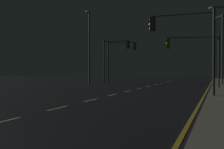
% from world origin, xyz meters
% --- Properties ---
extents(ground_plane, '(112.00, 112.00, 0.00)m').
position_xyz_m(ground_plane, '(0.00, 17.50, 0.00)').
color(ground_plane, black).
rests_on(ground_plane, ground).
extents(lane_markings_center, '(0.14, 50.00, 0.01)m').
position_xyz_m(lane_markings_center, '(0.00, 21.00, 0.01)').
color(lane_markings_center, silver).
rests_on(lane_markings_center, ground).
extents(lane_edge_line, '(0.14, 53.00, 0.01)m').
position_xyz_m(lane_edge_line, '(6.04, 22.50, 0.01)').
color(lane_edge_line, gold).
rests_on(lane_edge_line, ground).
extents(traffic_light_far_left, '(4.26, 0.69, 5.44)m').
position_xyz_m(traffic_light_far_left, '(4.86, 17.06, 3.99)').
color(traffic_light_far_left, '#2D3033').
rests_on(traffic_light_far_left, sidewalk_right).
extents(traffic_light_far_right, '(3.58, 0.71, 5.54)m').
position_xyz_m(traffic_light_far_right, '(-5.31, 34.21, 3.88)').
color(traffic_light_far_right, '#38383D').
rests_on(traffic_light_far_right, ground).
extents(traffic_light_mid_left, '(4.79, 0.83, 4.82)m').
position_xyz_m(traffic_light_mid_left, '(4.80, 26.43, 3.60)').
color(traffic_light_mid_left, '#2D3033').
rests_on(traffic_light_mid_left, sidewalk_right).
extents(traffic_light_overhead_east, '(3.83, 0.37, 5.47)m').
position_xyz_m(traffic_light_overhead_east, '(-5.05, 35.73, 3.85)').
color(traffic_light_overhead_east, '#2D3033').
rests_on(traffic_light_overhead_east, ground).
extents(street_lamp_across_street, '(1.62, 0.96, 7.24)m').
position_xyz_m(street_lamp_across_street, '(7.38, 26.08, 4.47)').
color(street_lamp_across_street, '#38383D').
rests_on(street_lamp_across_street, sidewalk_right).
extents(street_lamp_median, '(1.12, 2.14, 7.71)m').
position_xyz_m(street_lamp_median, '(7.19, 33.77, 4.78)').
color(street_lamp_median, '#38383D').
rests_on(street_lamp_median, sidewalk_right).
extents(street_lamp_corner, '(0.88, 1.95, 8.41)m').
position_xyz_m(street_lamp_corner, '(-7.30, 30.69, 4.98)').
color(street_lamp_corner, '#4C4C51').
rests_on(street_lamp_corner, ground).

